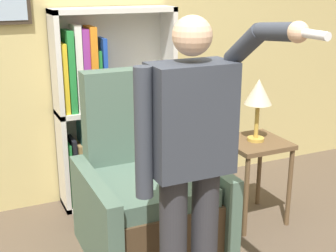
% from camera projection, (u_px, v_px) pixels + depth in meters
% --- Properties ---
extents(wall_back, '(8.00, 0.11, 2.80)m').
position_uv_depth(wall_back, '(92.00, 37.00, 3.85)').
color(wall_back, tan).
rests_on(wall_back, ground_plane).
extents(bookcase, '(1.00, 0.28, 1.65)m').
position_uv_depth(bookcase, '(102.00, 112.00, 3.90)').
color(bookcase, silver).
rests_on(bookcase, ground_plane).
extents(armchair, '(0.91, 0.90, 1.25)m').
position_uv_depth(armchair, '(147.00, 197.00, 3.31)').
color(armchair, '#4C3823').
rests_on(armchair, ground_plane).
extents(person_standing, '(0.58, 0.78, 1.70)m').
position_uv_depth(person_standing, '(191.00, 159.00, 2.41)').
color(person_standing, '#2D2D33').
rests_on(person_standing, ground_plane).
extents(side_table, '(0.45, 0.45, 0.67)m').
position_uv_depth(side_table, '(255.00, 155.00, 3.63)').
color(side_table, brown).
rests_on(side_table, ground_plane).
extents(table_lamp, '(0.21, 0.21, 0.48)m').
position_uv_depth(table_lamp, '(258.00, 95.00, 3.49)').
color(table_lamp, gold).
rests_on(table_lamp, side_table).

